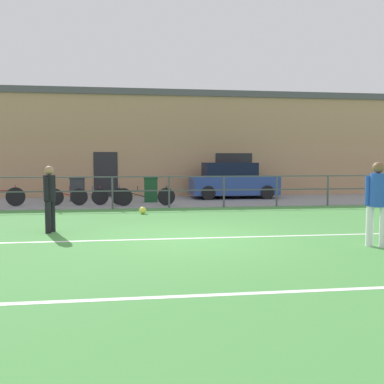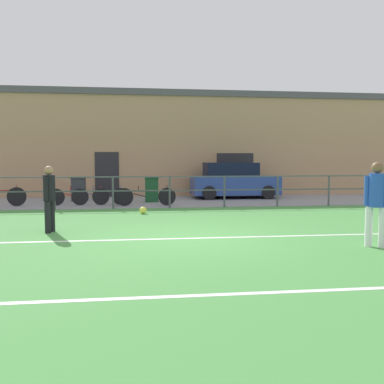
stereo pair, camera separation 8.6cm
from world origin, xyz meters
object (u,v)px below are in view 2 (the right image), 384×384
(spectator_child, at_px, (50,186))
(trash_bin_0, at_px, (79,189))
(parked_car_red, at_px, (233,181))
(player_goalkeeper, at_px, (49,195))
(bicycle_parked_0, at_px, (100,196))
(bicycle_parked_2, at_px, (146,196))
(bicycle_parked_4, at_px, (78,196))
(player_striker, at_px, (376,199))
(soccer_ball_match, at_px, (143,210))
(trash_bin_1, at_px, (152,189))

(spectator_child, xyz_separation_m, trash_bin_0, (0.96, 1.03, -0.19))
(spectator_child, relative_size, parked_car_red, 0.32)
(player_goalkeeper, xyz_separation_m, bicycle_parked_0, (0.65, 6.01, -0.54))
(trash_bin_0, bearing_deg, bicycle_parked_2, -38.95)
(player_goalkeeper, height_order, bicycle_parked_4, player_goalkeeper)
(player_goalkeeper, height_order, player_striker, player_striker)
(player_striker, height_order, bicycle_parked_4, player_striker)
(spectator_child, distance_m, bicycle_parked_0, 2.15)
(soccer_ball_match, relative_size, bicycle_parked_4, 0.10)
(player_striker, relative_size, bicycle_parked_0, 0.78)
(soccer_ball_match, bearing_deg, player_goalkeeper, -124.45)
(parked_car_red, bearing_deg, soccer_ball_match, -128.59)
(player_striker, xyz_separation_m, parked_car_red, (-0.32, 11.02, -0.18))
(parked_car_red, height_order, trash_bin_0, parked_car_red)
(player_striker, height_order, bicycle_parked_2, player_striker)
(player_striker, relative_size, trash_bin_1, 1.65)
(player_goalkeeper, relative_size, bicycle_parked_4, 0.69)
(trash_bin_1, bearing_deg, player_goalkeeper, -110.68)
(bicycle_parked_0, bearing_deg, player_goalkeeper, -96.20)
(trash_bin_1, bearing_deg, parked_car_red, 21.34)
(soccer_ball_match, distance_m, bicycle_parked_4, 3.65)
(bicycle_parked_2, bearing_deg, soccer_ball_match, -93.24)
(parked_car_red, distance_m, trash_bin_0, 6.78)
(trash_bin_0, bearing_deg, player_striker, -55.73)
(bicycle_parked_2, height_order, trash_bin_0, trash_bin_0)
(bicycle_parked_0, height_order, bicycle_parked_4, same)
(trash_bin_1, bearing_deg, spectator_child, -176.78)
(player_striker, bearing_deg, bicycle_parked_0, -19.30)
(spectator_child, height_order, trash_bin_1, spectator_child)
(player_goalkeeper, bearing_deg, soccer_ball_match, 159.16)
(soccer_ball_match, xyz_separation_m, trash_bin_0, (-2.61, 4.53, 0.41))
(player_striker, height_order, soccer_ball_match, player_striker)
(spectator_child, bearing_deg, soccer_ball_match, 117.58)
(player_goalkeeper, relative_size, bicycle_parked_2, 0.70)
(bicycle_parked_4, distance_m, trash_bin_0, 1.79)
(soccer_ball_match, bearing_deg, trash_bin_0, 119.96)
(parked_car_red, xyz_separation_m, trash_bin_0, (-6.74, -0.65, -0.25))
(bicycle_parked_0, bearing_deg, trash_bin_1, 25.88)
(soccer_ball_match, bearing_deg, player_striker, -52.66)
(soccer_ball_match, height_order, trash_bin_1, trash_bin_1)
(player_goalkeeper, xyz_separation_m, player_striker, (6.69, -2.59, 0.06))
(player_striker, distance_m, soccer_ball_match, 7.40)
(player_goalkeeper, relative_size, spectator_child, 1.28)
(player_striker, relative_size, parked_car_red, 0.44)
(bicycle_parked_2, relative_size, trash_bin_0, 2.25)
(spectator_child, xyz_separation_m, bicycle_parked_2, (3.70, -1.18, -0.35))
(soccer_ball_match, distance_m, trash_bin_1, 3.76)
(player_goalkeeper, height_order, bicycle_parked_0, player_goalkeeper)
(bicycle_parked_0, distance_m, trash_bin_1, 2.21)
(bicycle_parked_0, bearing_deg, player_striker, -54.95)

